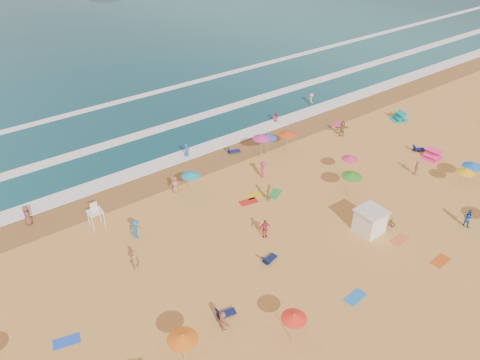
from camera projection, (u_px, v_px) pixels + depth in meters
ground at (284, 225)px, 39.91m from camera, size 220.00×220.00×0.00m
ocean at (18, 18)px, 96.38m from camera, size 220.00×140.00×0.18m
wet_sand at (205, 163)px, 48.31m from camera, size 220.00×220.00×0.00m
surf_foam at (164, 131)px, 54.18m from camera, size 200.00×18.70×0.05m
cabana at (370, 222)px, 38.69m from camera, size 2.00×2.00×2.00m
cabana_roof at (372, 211)px, 38.10m from camera, size 2.20×2.20×0.12m
bicycle at (386, 220)px, 39.75m from camera, size 0.97×1.65×0.82m
lifeguard_stand at (96, 217)px, 39.16m from camera, size 1.20×1.20×2.10m
beach_umbrellas at (289, 208)px, 38.37m from camera, size 49.67×23.31×0.79m
loungers at (370, 203)px, 42.26m from camera, size 43.36×26.08×0.34m
towels at (285, 258)px, 36.42m from camera, size 44.92×28.59×0.03m
popup_tents at (415, 133)px, 52.67m from camera, size 6.97×9.87×1.20m
beachgoers at (253, 194)px, 42.32m from camera, size 37.44×27.47×2.09m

